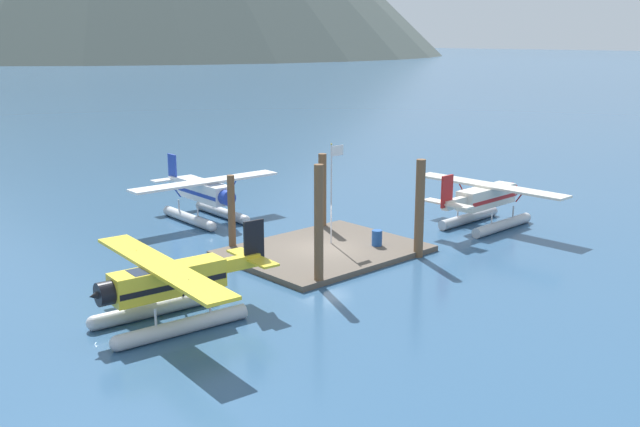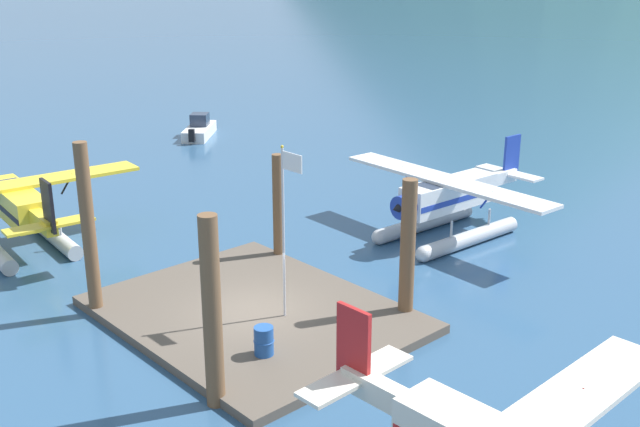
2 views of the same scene
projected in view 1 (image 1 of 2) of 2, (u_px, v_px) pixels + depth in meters
ground_plane at (324, 254)px, 40.01m from camera, size 1200.00×1200.00×0.00m
dock_platform at (324, 251)px, 39.97m from camera, size 10.14×7.92×0.30m
piling_near_left at (319, 226)px, 34.15m from camera, size 0.45×0.45×5.93m
piling_near_right at (420, 209)px, 38.81m from camera, size 0.51×0.51×5.37m
piling_far_left at (232, 213)px, 40.03m from camera, size 0.41×0.41×4.31m
piling_far_right at (322, 192)px, 44.32m from camera, size 0.50×0.50×4.79m
flagpole at (333, 181)px, 40.19m from camera, size 0.95×0.10×5.70m
fuel_drum at (377, 238)px, 40.38m from camera, size 0.62×0.62×0.88m
seaplane_white_bow_centre at (205, 196)px, 46.97m from camera, size 10.46×7.98×3.84m
seaplane_cream_stbd_aft at (486, 202)px, 45.36m from camera, size 7.98×10.43×3.84m
seaplane_yellow_port_aft at (168, 289)px, 29.80m from camera, size 7.96×10.49×3.84m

